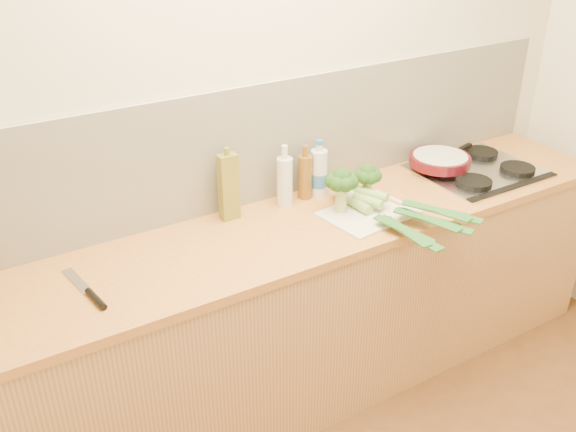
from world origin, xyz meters
The scene contains 15 objects.
room_shell centered at (0.00, 1.49, 1.17)m, with size 3.50×3.50×3.50m.
counter centered at (0.00, 1.20, 0.45)m, with size 3.20×0.62×0.90m.
gas_hob centered at (1.02, 1.20, 0.91)m, with size 0.58×0.50×0.04m.
chopping_board centered at (0.28, 1.12, 0.91)m, with size 0.39×0.28×0.01m, color white.
broccoli_left centered at (0.18, 1.20, 1.05)m, with size 0.14×0.15×0.20m.
broccoli_right centered at (0.34, 1.22, 1.03)m, with size 0.13×0.13×0.17m.
leek_front centered at (0.26, 1.08, 0.93)m, with size 0.12×0.65×0.04m.
leek_mid centered at (0.32, 1.07, 0.95)m, with size 0.29×0.63×0.04m.
leek_back centered at (0.36, 1.10, 0.97)m, with size 0.35×0.64×0.04m.
chefs_knife centered at (-0.93, 1.14, 0.91)m, with size 0.08×0.33×0.02m.
skillet centered at (0.86, 1.30, 0.96)m, with size 0.43×0.30×0.05m.
oil_tin centered at (-0.25, 1.41, 1.05)m, with size 0.08×0.05×0.32m.
glass_bottle centered at (0.01, 1.39, 1.02)m, with size 0.07×0.07×0.29m.
amber_bottle centered at (0.13, 1.41, 1.01)m, with size 0.06×0.06×0.25m.
water_bottle centered at (0.20, 1.40, 1.00)m, with size 0.08×0.08×0.25m.
Camera 1 is at (-1.31, -0.80, 2.21)m, focal length 40.00 mm.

